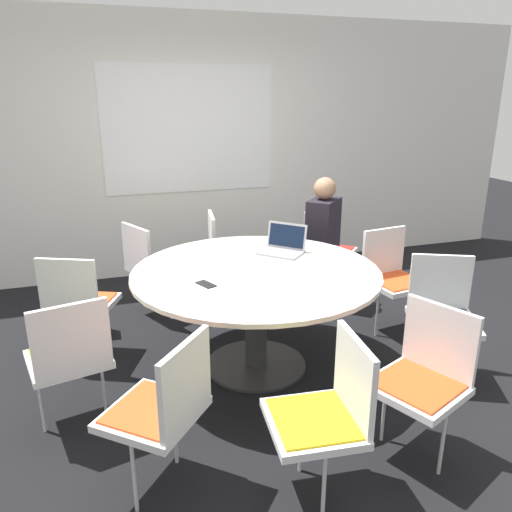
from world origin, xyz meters
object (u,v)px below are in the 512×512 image
laptop (283,246)px  chair_3 (78,299)px  chair_6 (327,408)px  chair_7 (424,372)px  cell_phone (206,284)px  handbag (85,320)px  person_0 (325,232)px  chair_5 (164,404)px  chair_9 (392,272)px  chair_2 (151,262)px  chair_8 (442,308)px  chair_4 (69,353)px  chair_1 (226,250)px  chair_0 (324,244)px

laptop → chair_3: bearing=-139.9°
chair_3 → chair_6: same height
chair_3 → chair_7: size_ratio=1.00×
cell_phone → handbag: size_ratio=0.43×
chair_7 → person_0: (0.40, 2.08, 0.20)m
chair_5 → chair_9: 2.41m
chair_2 → chair_8: same height
handbag → chair_6: bearing=-62.7°
chair_5 → chair_3: bearing=56.6°
chair_6 → chair_9: size_ratio=1.00×
chair_8 → cell_phone: bearing=14.1°
chair_4 → laptop: bearing=10.3°
chair_1 → chair_9: (1.15, -1.04, 0.00)m
chair_3 → handbag: chair_3 is taller
chair_0 → chair_6: size_ratio=1.00×
chair_0 → chair_8: same height
chair_0 → laptop: 1.17m
chair_2 → chair_3: size_ratio=1.00×
chair_3 → person_0: 2.23m
chair_2 → handbag: chair_2 is taller
handbag → chair_2: bearing=22.6°
chair_1 → chair_7: 2.47m
chair_0 → chair_9: same height
chair_0 → chair_8: bearing=49.2°
chair_3 → chair_4: (-0.04, -0.81, 0.00)m
laptop → chair_6: bearing=-58.1°
chair_9 → person_0: bearing=-74.7°
chair_5 → cell_phone: chair_5 is taller
chair_0 → chair_3: bearing=-27.5°
chair_5 → laptop: bearing=1.1°
chair_1 → chair_9: 1.55m
chair_1 → chair_8: (1.07, -1.77, 0.00)m
chair_3 → chair_7: same height
chair_4 → person_0: bearing=17.3°
chair_9 → cell_phone: 1.72m
handbag → chair_4: bearing=-92.1°
chair_7 → chair_2: bearing=3.9°
chair_1 → handbag: size_ratio=2.36×
chair_0 → handbag: (-2.27, -0.27, -0.36)m
chair_3 → chair_6: 2.08m
chair_4 → handbag: (0.05, 1.24, -0.36)m
person_0 → handbag: person_0 is taller
chair_9 → chair_7: bearing=55.7°
chair_7 → person_0: 2.13m
handbag → chair_1: bearing=16.6°
chair_3 → person_0: bearing=36.2°
chair_2 → chair_9: same height
chair_4 → chair_8: bearing=-16.2°
chair_0 → chair_9: size_ratio=1.00×
chair_0 → chair_2: (-1.69, -0.02, 0.00)m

